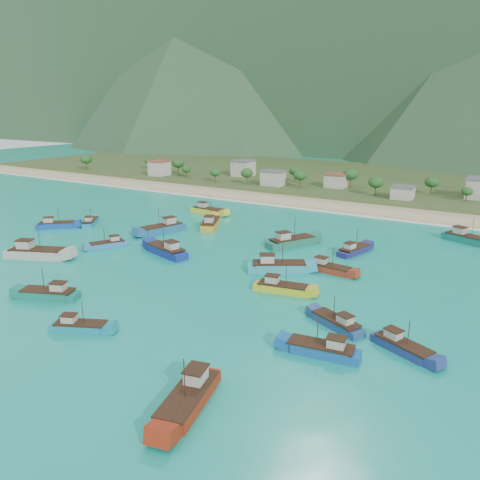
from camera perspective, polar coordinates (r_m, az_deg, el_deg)
The scene contains 27 objects.
ground at distance 93.88m, azimuth -5.96°, elevation -4.31°, with size 600.00×600.00×0.00m, color #0D9484.
beach at distance 161.46m, azimuth 11.24°, elevation 4.09°, with size 400.00×18.00×1.20m, color beige.
land at distance 218.94m, azimuth 16.88°, elevation 6.79°, with size 400.00×110.00×2.40m, color #385123.
surf_line at distance 152.75m, azimuth 9.99°, elevation 3.49°, with size 400.00×2.50×0.08m, color white.
mountains at distance 484.74m, azimuth 24.56°, elevation 23.50°, with size 1520.00×440.00×260.00m.
village at distance 182.15m, azimuth 16.70°, elevation 6.51°, with size 210.34×30.37×6.70m.
vegetation at distance 182.96m, azimuth 14.72°, elevation 6.90°, with size 278.18×25.38×9.29m.
boat_0 at distance 85.46m, azimuth 5.10°, elevation -5.90°, with size 10.27×4.67×5.85m.
boat_1 at distance 128.09m, azimuth 25.97°, elevation 0.08°, with size 12.34×7.80×7.03m.
boat_2 at distance 130.37m, azimuth -3.60°, elevation 1.97°, with size 8.48×12.60×7.23m.
boat_3 at distance 113.14m, azimuth 6.24°, elevation -0.27°, with size 9.24×12.70×7.37m.
boat_4 at distance 65.86m, azimuth 9.99°, elevation -13.11°, with size 10.19×4.25×5.84m.
boat_5 at distance 75.24m, azimuth -18.94°, elevation -10.04°, with size 8.82×5.91×5.06m.
boat_8 at distance 147.03m, azimuth -3.92°, elevation 3.55°, with size 11.78×4.28×6.83m.
boat_9 at distance 73.73m, azimuth 11.70°, elevation -9.96°, with size 9.35×6.31×5.36m.
boat_11 at distance 116.17m, azimuth -15.79°, elevation -0.56°, with size 6.59×9.01×5.23m.
boat_13 at distance 55.61m, azimuth -6.27°, elevation -18.73°, with size 5.90×12.02×6.82m.
boat_14 at distance 88.86m, azimuth -22.23°, elevation -6.18°, with size 10.68×6.76×6.09m.
boat_17 at distance 107.12m, azimuth -8.97°, elevation -1.33°, with size 12.57×6.81×7.12m.
boat_18 at distance 139.82m, azimuth -17.76°, elevation 2.05°, with size 7.56×9.10×5.45m.
boat_19 at distance 139.20m, azimuth -21.48°, elevation 1.69°, with size 9.65×9.09×6.05m.
boat_20 at distance 110.04m, azimuth 13.74°, elevation -1.26°, with size 5.39×10.24×5.81m.
boat_21 at distance 95.66m, azimuth 4.63°, elevation -3.32°, with size 12.01×9.29×7.06m.
boat_22 at distance 126.40m, azimuth -9.45°, elevation 1.35°, with size 7.35×13.12×7.44m.
boat_23 at distance 113.00m, azimuth -23.56°, elevation -1.52°, with size 13.74×8.92×7.85m.
boat_24 at distance 96.79m, azimuth 10.78°, elevation -3.49°, with size 9.76×3.68×5.64m.
boat_25 at distance 69.39m, azimuth 19.19°, elevation -12.31°, with size 9.32×6.17×5.33m.
Camera 1 is at (53.87, -69.71, 32.43)m, focal length 35.00 mm.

